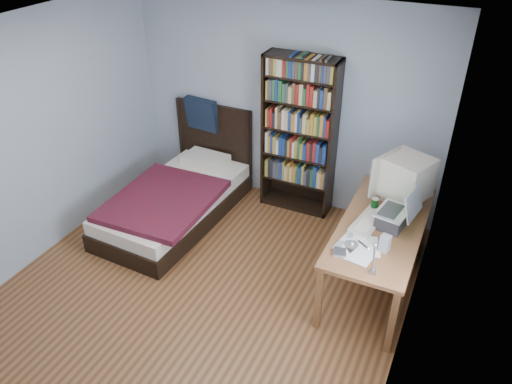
# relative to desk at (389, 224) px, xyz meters

# --- Properties ---
(room) EXTENTS (4.20, 4.24, 2.50)m
(room) POSITION_rel_desk_xyz_m (-1.48, -1.42, 0.83)
(room) COLOR brown
(room) RESTS_ON ground
(desk) EXTENTS (0.75, 1.72, 0.73)m
(desk) POSITION_rel_desk_xyz_m (0.00, 0.00, 0.00)
(desk) COLOR brown
(desk) RESTS_ON floor
(crt_monitor) EXTENTS (0.59, 0.54, 0.51)m
(crt_monitor) POSITION_rel_desk_xyz_m (0.07, -0.02, 0.60)
(crt_monitor) COLOR beige
(crt_monitor) RESTS_ON desk
(laptop) EXTENTS (0.40, 0.39, 0.43)m
(laptop) POSITION_rel_desk_xyz_m (0.10, -0.48, 0.43)
(laptop) COLOR #2D2D30
(laptop) RESTS_ON desk
(desk_lamp) EXTENTS (0.21, 0.46, 0.54)m
(desk_lamp) POSITION_rel_desk_xyz_m (-0.02, -1.54, 0.75)
(desk_lamp) COLOR #99999E
(desk_lamp) RESTS_ON desk
(keyboard) EXTENTS (0.29, 0.54, 0.05)m
(keyboard) POSITION_rel_desk_xyz_m (-0.12, -0.52, 0.33)
(keyboard) COLOR #B6AE97
(keyboard) RESTS_ON desk
(speaker) EXTENTS (0.10, 0.10, 0.16)m
(speaker) POSITION_rel_desk_xyz_m (0.11, -0.88, 0.39)
(speaker) COLOR gray
(speaker) RESTS_ON desk
(soda_can) EXTENTS (0.07, 0.07, 0.13)m
(soda_can) POSITION_rel_desk_xyz_m (-0.13, -0.28, 0.37)
(soda_can) COLOR black
(soda_can) RESTS_ON desk
(mouse) EXTENTS (0.06, 0.11, 0.04)m
(mouse) POSITION_rel_desk_xyz_m (-0.04, -0.18, 0.33)
(mouse) COLOR silver
(mouse) RESTS_ON desk
(phone_silver) EXTENTS (0.05, 0.10, 0.02)m
(phone_silver) POSITION_rel_desk_xyz_m (-0.22, -0.79, 0.32)
(phone_silver) COLOR silver
(phone_silver) RESTS_ON desk
(phone_grey) EXTENTS (0.06, 0.10, 0.02)m
(phone_grey) POSITION_rel_desk_xyz_m (-0.27, -0.97, 0.32)
(phone_grey) COLOR gray
(phone_grey) RESTS_ON desk
(external_drive) EXTENTS (0.13, 0.13, 0.02)m
(external_drive) POSITION_rel_desk_xyz_m (-0.24, -1.08, 0.32)
(external_drive) COLOR gray
(external_drive) RESTS_ON desk
(bookshelf) EXTENTS (0.86, 0.30, 1.90)m
(bookshelf) POSITION_rel_desk_xyz_m (-1.24, 0.52, 0.54)
(bookshelf) COLOR black
(bookshelf) RESTS_ON floor
(bed) EXTENTS (1.13, 2.11, 1.16)m
(bed) POSITION_rel_desk_xyz_m (-2.45, -0.28, -0.16)
(bed) COLOR black
(bed) RESTS_ON floor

